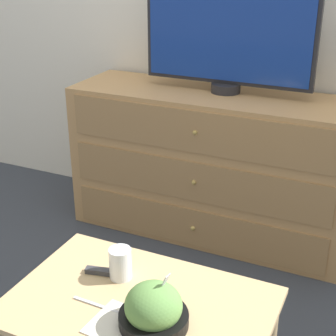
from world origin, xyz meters
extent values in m
plane|color=#383D47|center=(0.00, 0.00, 0.00)|extent=(12.00, 12.00, 0.00)
cube|color=tan|center=(0.14, -0.26, 0.40)|extent=(1.51, 0.47, 0.81)
cube|color=#A1794C|center=(0.14, -0.50, 0.13)|extent=(1.39, 0.01, 0.22)
sphere|color=tan|center=(0.14, -0.51, 0.13)|extent=(0.02, 0.02, 0.02)
cube|color=#A1794C|center=(0.14, -0.50, 0.40)|extent=(1.39, 0.01, 0.22)
sphere|color=tan|center=(0.14, -0.51, 0.40)|extent=(0.02, 0.02, 0.02)
cube|color=#A1794C|center=(0.14, -0.50, 0.67)|extent=(1.39, 0.01, 0.22)
sphere|color=tan|center=(0.14, -0.51, 0.67)|extent=(0.02, 0.02, 0.02)
cylinder|color=#232328|center=(0.20, -0.22, 0.83)|extent=(0.15, 0.15, 0.05)
cube|color=#232328|center=(0.20, -0.21, 1.11)|extent=(0.88, 0.04, 0.51)
cube|color=navy|center=(0.20, -0.23, 1.11)|extent=(0.84, 0.01, 0.47)
cube|color=tan|center=(0.38, -1.56, 0.48)|extent=(0.82, 0.55, 0.02)
cylinder|color=tan|center=(0.00, -1.33, 0.24)|extent=(0.04, 0.04, 0.47)
cylinder|color=black|center=(0.46, -1.63, 0.51)|extent=(0.21, 0.21, 0.04)
ellipsoid|color=#66994C|center=(0.46, -1.63, 0.56)|extent=(0.17, 0.17, 0.14)
cube|color=silver|center=(0.47, -1.61, 0.58)|extent=(0.06, 0.02, 0.14)
cube|color=silver|center=(0.49, -1.61, 0.65)|extent=(0.02, 0.03, 0.03)
cylinder|color=#9E6638|center=(0.26, -1.47, 0.53)|extent=(0.07, 0.07, 0.07)
cylinder|color=white|center=(0.26, -1.47, 0.55)|extent=(0.08, 0.08, 0.11)
cube|color=silver|center=(0.37, -1.68, 0.49)|extent=(0.18, 0.18, 0.00)
cube|color=silver|center=(0.26, -1.63, 0.49)|extent=(0.17, 0.02, 0.01)
cube|color=#38383D|center=(0.20, -1.47, 0.50)|extent=(0.14, 0.06, 0.02)
camera|label=1|loc=(1.00, -2.71, 1.54)|focal=55.00mm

